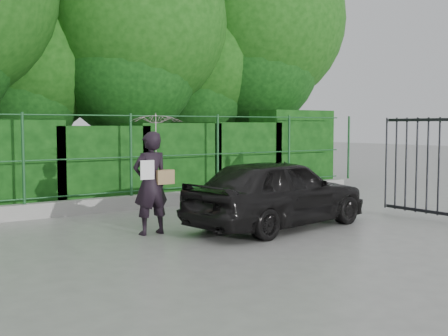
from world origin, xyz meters
TOP-DOWN VIEW (x-y plane):
  - ground at (0.00, 0.00)m, footprint 80.00×80.00m
  - kerb at (0.00, 4.50)m, footprint 14.00×0.25m
  - fence at (0.22, 4.50)m, footprint 14.13×0.06m
  - hedge at (0.08, 5.50)m, footprint 14.20×1.20m
  - trees at (1.14, 7.74)m, footprint 17.10×6.15m
  - woman at (-0.50, 1.76)m, footprint 0.91×0.89m
  - car at (1.59, 0.98)m, footprint 3.92×2.01m

SIDE VIEW (x-z plane):
  - ground at x=0.00m, z-range 0.00..0.00m
  - kerb at x=0.00m, z-range 0.00..0.30m
  - car at x=1.59m, z-range 0.00..1.28m
  - hedge at x=0.08m, z-range -0.14..2.13m
  - fence at x=0.22m, z-range 0.30..2.10m
  - woman at x=-0.50m, z-range 0.29..2.35m
  - trees at x=1.14m, z-range 0.58..8.66m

